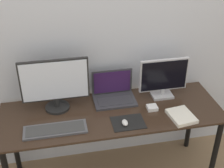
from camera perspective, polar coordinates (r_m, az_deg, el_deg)
The scene contains 10 objects.
wall_back at distance 2.48m, azimuth -1.71°, elevation 10.05°, with size 7.00×0.05×2.50m.
desk at distance 2.48m, azimuth -0.03°, elevation -6.82°, with size 1.72×0.59×0.71m.
monitor_left at distance 2.39m, azimuth -10.39°, elevation -0.00°, with size 0.52×0.19×0.42m.
monitor_right at distance 2.55m, azimuth 9.41°, elevation 1.16°, with size 0.40×0.12×0.34m.
laptop at distance 2.55m, azimuth 0.30°, elevation -1.61°, with size 0.34×0.23×0.23m.
keyboard at distance 2.28m, azimuth -10.32°, elevation -8.20°, with size 0.45×0.15×0.02m.
mousepad at distance 2.32m, azimuth 2.96°, elevation -7.05°, with size 0.24×0.18×0.00m.
mouse at distance 2.29m, azimuth 2.37°, elevation -7.07°, with size 0.04×0.07×0.03m.
book at distance 2.42m, azimuth 12.57°, elevation -5.75°, with size 0.19×0.23×0.03m.
power_brick at distance 2.47m, azimuth 7.35°, elevation -4.31°, with size 0.08×0.07×0.03m.
Camera 1 is at (-0.39, -1.63, 2.14)m, focal length 50.00 mm.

